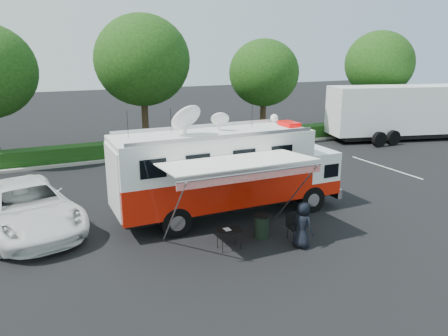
# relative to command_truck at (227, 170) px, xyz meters

# --- Properties ---
(ground_plane) EXTENTS (120.00, 120.00, 0.00)m
(ground_plane) POSITION_rel_command_truck_xyz_m (0.08, 0.00, -1.94)
(ground_plane) COLOR black
(ground_plane) RESTS_ON ground
(back_border) EXTENTS (60.00, 6.14, 8.87)m
(back_border) POSITION_rel_command_truck_xyz_m (1.23, 12.90, 3.06)
(back_border) COLOR #9E998E
(back_border) RESTS_ON ground_plane
(stall_lines) EXTENTS (24.12, 5.50, 0.01)m
(stall_lines) POSITION_rel_command_truck_xyz_m (-0.42, 3.00, -1.94)
(stall_lines) COLOR silver
(stall_lines) RESTS_ON ground_plane
(command_truck) EXTENTS (9.44, 2.60, 4.53)m
(command_truck) POSITION_rel_command_truck_xyz_m (0.00, 0.00, 0.00)
(command_truck) COLOR black
(command_truck) RESTS_ON ground_plane
(awning) EXTENTS (5.15, 2.66, 3.11)m
(awning) POSITION_rel_command_truck_xyz_m (-0.85, -2.70, 0.98)
(awning) COLOR white
(awning) RESTS_ON ground_plane
(white_suv) EXTENTS (4.45, 7.13, 1.84)m
(white_suv) POSITION_rel_command_truck_xyz_m (-7.55, 1.85, -1.94)
(white_suv) COLOR white
(white_suv) RESTS_ON ground_plane
(person) EXTENTS (0.74, 0.92, 1.65)m
(person) POSITION_rel_command_truck_xyz_m (1.07, -3.82, -1.94)
(person) COLOR black
(person) RESTS_ON ground_plane
(folding_table) EXTENTS (0.96, 0.77, 0.72)m
(folding_table) POSITION_rel_command_truck_xyz_m (-1.28, -2.87, -1.27)
(folding_table) COLOR black
(folding_table) RESTS_ON ground_plane
(folding_chair) EXTENTS (0.52, 0.55, 0.99)m
(folding_chair) POSITION_rel_command_truck_xyz_m (1.19, -3.10, -1.35)
(folding_chair) COLOR black
(folding_chair) RESTS_ON ground_plane
(trash_bin) EXTENTS (0.58, 0.58, 0.86)m
(trash_bin) POSITION_rel_command_truck_xyz_m (0.20, -2.53, -1.51)
(trash_bin) COLOR black
(trash_bin) RESTS_ON ground_plane
(semi_trailer) EXTENTS (13.27, 5.79, 4.01)m
(semi_trailer) POSITION_rel_command_truck_xyz_m (19.48, 8.42, 0.17)
(semi_trailer) COLOR white
(semi_trailer) RESTS_ON ground_plane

